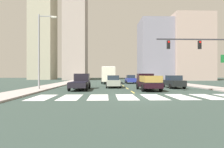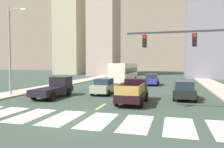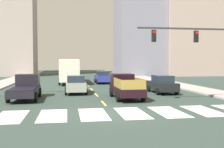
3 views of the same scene
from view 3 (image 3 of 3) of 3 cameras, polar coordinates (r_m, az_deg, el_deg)
ground_plane at (r=16.08m, az=0.14°, el=-8.27°), size 160.00×160.00×0.00m
sidewalk_right at (r=36.41m, az=12.94°, el=-2.09°), size 3.11×110.00×0.15m
crosswalk_stripe_1 at (r=16.16m, az=-20.46°, el=-8.37°), size 1.59×3.79×0.01m
crosswalk_stripe_2 at (r=15.89m, az=-12.27°, el=-8.45°), size 1.59×3.79×0.01m
crosswalk_stripe_3 at (r=15.93m, az=-3.96°, el=-8.36°), size 1.59×3.79×0.01m
crosswalk_stripe_4 at (r=16.30m, az=4.14°, el=-8.11°), size 1.59×3.79×0.01m
crosswalk_stripe_5 at (r=16.97m, az=11.72°, el=-7.73°), size 1.59×3.79×0.01m
crosswalk_stripe_6 at (r=17.91m, az=18.61°, el=-7.27°), size 1.59×3.79×0.01m
lane_dash_0 at (r=19.97m, az=-1.76°, el=-6.11°), size 0.16×2.40×0.01m
lane_dash_1 at (r=24.89m, az=-3.29°, el=-4.37°), size 0.16×2.40×0.01m
lane_dash_2 at (r=29.84m, az=-4.30°, el=-3.20°), size 0.16×2.40×0.01m
lane_dash_3 at (r=34.80m, az=-5.03°, el=-2.37°), size 0.16×2.40×0.01m
lane_dash_4 at (r=39.77m, az=-5.57°, el=-1.74°), size 0.16×2.40×0.01m
lane_dash_5 at (r=44.75m, az=-6.00°, el=-1.26°), size 0.16×2.40×0.01m
lane_dash_6 at (r=49.73m, az=-6.33°, el=-0.87°), size 0.16×2.40×0.01m
lane_dash_7 at (r=54.72m, az=-6.61°, el=-0.55°), size 0.16×2.40×0.01m
pickup_stakebed at (r=22.56m, az=2.77°, el=-2.71°), size 2.18×5.20×1.96m
pickup_dark at (r=23.18m, az=-17.56°, el=-2.73°), size 2.18×5.20×1.96m
city_bus at (r=38.59m, az=-8.97°, el=1.00°), size 2.72×10.80×3.32m
sedan_near_left at (r=26.52m, az=10.44°, el=-2.12°), size 2.02×4.40×1.72m
sedan_far at (r=26.16m, az=-7.62°, el=-2.16°), size 2.02×4.40×1.72m
sedan_near_right at (r=37.74m, az=-1.99°, el=-0.67°), size 2.02×4.40×1.72m
traffic_signal_gantry at (r=21.28m, az=19.72°, el=5.51°), size 8.06×0.27×6.00m
block_mid_left at (r=59.95m, az=5.68°, el=8.83°), size 9.65×9.62×19.01m
block_mid_right at (r=62.90m, az=15.58°, el=9.07°), size 11.93×10.32×20.36m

